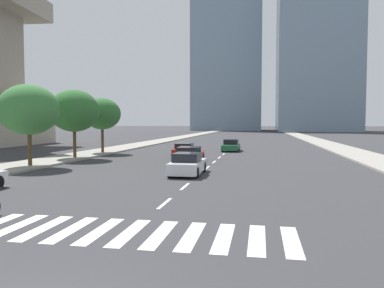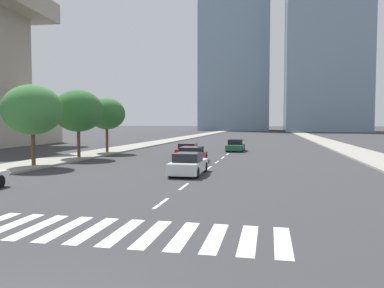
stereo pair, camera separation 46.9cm
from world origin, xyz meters
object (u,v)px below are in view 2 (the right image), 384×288
(sedan_green_4, at_px, (236,146))
(street_tree_third, at_px, (107,114))
(sedan_red_0, at_px, (188,150))
(street_tree_nearest, at_px, (32,110))
(sedan_white_1, at_px, (188,164))
(street_tree_second, at_px, (78,111))
(sedan_red_2, at_px, (192,155))

(sedan_green_4, bearing_deg, street_tree_third, -64.84)
(sedan_red_0, distance_m, street_tree_nearest, 14.10)
(sedan_white_1, bearing_deg, street_tree_second, 54.97)
(sedan_red_0, bearing_deg, sedan_green_4, -26.91)
(sedan_red_0, xyz_separation_m, sedan_green_4, (3.68, 8.08, -0.00))
(sedan_red_2, height_order, street_tree_nearest, street_tree_nearest)
(sedan_red_0, distance_m, sedan_white_1, 12.07)
(sedan_red_2, bearing_deg, street_tree_nearest, 113.74)
(sedan_green_4, distance_m, street_tree_nearest, 22.57)
(street_tree_nearest, height_order, street_tree_second, street_tree_second)
(sedan_green_4, bearing_deg, street_tree_nearest, -34.24)
(sedan_red_0, bearing_deg, sedan_red_2, -167.03)
(sedan_green_4, height_order, street_tree_third, street_tree_third)
(sedan_green_4, relative_size, street_tree_third, 0.78)
(street_tree_nearest, bearing_deg, street_tree_second, 90.00)
(sedan_white_1, height_order, street_tree_third, street_tree_third)
(sedan_red_0, distance_m, sedan_green_4, 8.88)
(sedan_red_0, distance_m, street_tree_third, 10.01)
(sedan_green_4, bearing_deg, street_tree_second, -46.73)
(sedan_white_1, xyz_separation_m, street_tree_third, (-11.66, 14.07, 3.47))
(sedan_white_1, bearing_deg, sedan_red_2, 9.72)
(street_tree_second, distance_m, street_tree_third, 5.93)
(street_tree_nearest, xyz_separation_m, street_tree_second, (0.00, 6.55, 0.13))
(sedan_green_4, distance_m, street_tree_third, 14.47)
(sedan_green_4, relative_size, street_tree_nearest, 0.75)
(sedan_white_1, bearing_deg, sedan_green_4, -3.31)
(sedan_red_0, distance_m, sedan_red_2, 5.33)
(street_tree_nearest, bearing_deg, sedan_white_1, -7.84)
(sedan_white_1, distance_m, street_tree_nearest, 12.27)
(sedan_white_1, height_order, sedan_green_4, sedan_white_1)
(sedan_red_2, bearing_deg, sedan_white_1, -172.10)
(sedan_green_4, bearing_deg, sedan_red_2, -8.99)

